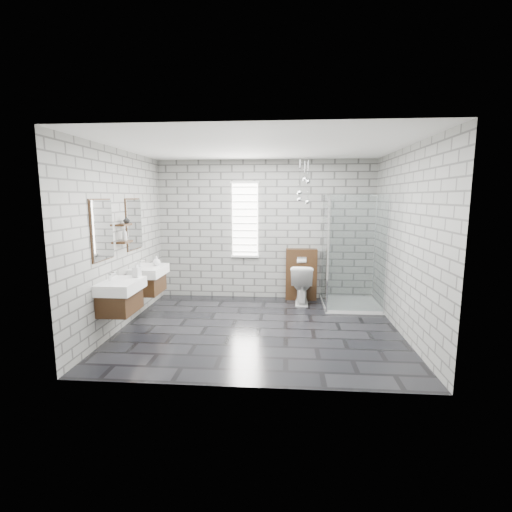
# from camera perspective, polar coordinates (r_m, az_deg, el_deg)

# --- Properties ---
(floor) EXTENTS (4.20, 3.60, 0.02)m
(floor) POSITION_cam_1_polar(r_m,az_deg,el_deg) (5.80, 0.44, -11.11)
(floor) COLOR black
(floor) RESTS_ON ground
(ceiling) EXTENTS (4.20, 3.60, 0.02)m
(ceiling) POSITION_cam_1_polar(r_m,az_deg,el_deg) (5.49, 0.48, 16.59)
(ceiling) COLOR white
(ceiling) RESTS_ON wall_back
(wall_back) EXTENTS (4.20, 0.02, 2.70)m
(wall_back) POSITION_cam_1_polar(r_m,az_deg,el_deg) (7.28, 1.46, 4.01)
(wall_back) COLOR gray
(wall_back) RESTS_ON floor
(wall_front) EXTENTS (4.20, 0.02, 2.70)m
(wall_front) POSITION_cam_1_polar(r_m,az_deg,el_deg) (3.70, -1.51, -0.90)
(wall_front) COLOR gray
(wall_front) RESTS_ON floor
(wall_left) EXTENTS (0.02, 3.60, 2.70)m
(wall_left) POSITION_cam_1_polar(r_m,az_deg,el_deg) (6.01, -20.06, 2.39)
(wall_left) COLOR gray
(wall_left) RESTS_ON floor
(wall_right) EXTENTS (0.02, 3.60, 2.70)m
(wall_right) POSITION_cam_1_polar(r_m,az_deg,el_deg) (5.74, 22.00, 1.99)
(wall_right) COLOR gray
(wall_right) RESTS_ON floor
(vanity_left) EXTENTS (0.47, 0.70, 1.57)m
(vanity_left) POSITION_cam_1_polar(r_m,az_deg,el_deg) (5.47, -20.43, -4.54)
(vanity_left) COLOR #3B2412
(vanity_left) RESTS_ON wall_left
(vanity_right) EXTENTS (0.47, 0.70, 1.57)m
(vanity_right) POSITION_cam_1_polar(r_m,az_deg,el_deg) (6.44, -16.45, -2.37)
(vanity_right) COLOR #3B2412
(vanity_right) RESTS_ON wall_left
(shelf_lower) EXTENTS (0.14, 0.30, 0.03)m
(shelf_lower) POSITION_cam_1_polar(r_m,az_deg,el_deg) (5.93, -19.54, 2.05)
(shelf_lower) COLOR #3B2412
(shelf_lower) RESTS_ON wall_left
(shelf_upper) EXTENTS (0.14, 0.30, 0.03)m
(shelf_upper) POSITION_cam_1_polar(r_m,az_deg,el_deg) (5.91, -19.67, 4.55)
(shelf_upper) COLOR #3B2412
(shelf_upper) RESTS_ON wall_left
(window) EXTENTS (0.56, 0.05, 1.48)m
(window) POSITION_cam_1_polar(r_m,az_deg,el_deg) (7.27, -1.71, 5.58)
(window) COLOR white
(window) RESTS_ON wall_back
(cistern_panel) EXTENTS (0.60, 0.20, 1.00)m
(cistern_panel) POSITION_cam_1_polar(r_m,az_deg,el_deg) (7.29, 6.96, -2.80)
(cistern_panel) COLOR #3B2412
(cistern_panel) RESTS_ON floor
(flush_plate) EXTENTS (0.18, 0.01, 0.12)m
(flush_plate) POSITION_cam_1_polar(r_m,az_deg,el_deg) (7.13, 7.04, -0.62)
(flush_plate) COLOR silver
(flush_plate) RESTS_ON cistern_panel
(shower_enclosure) EXTENTS (1.00, 1.00, 2.03)m
(shower_enclosure) POSITION_cam_1_polar(r_m,az_deg,el_deg) (6.87, 13.78, -3.71)
(shower_enclosure) COLOR white
(shower_enclosure) RESTS_ON floor
(pendant_cluster) EXTENTS (0.24, 0.27, 0.84)m
(pendant_cluster) POSITION_cam_1_polar(r_m,az_deg,el_deg) (6.81, 7.34, 9.97)
(pendant_cluster) COLOR silver
(pendant_cluster) RESTS_ON ceiling
(toilet) EXTENTS (0.45, 0.74, 0.74)m
(toilet) POSITION_cam_1_polar(r_m,az_deg,el_deg) (7.08, 7.02, -4.25)
(toilet) COLOR white
(toilet) RESTS_ON floor
(soap_bottle_a) EXTENTS (0.12, 0.12, 0.22)m
(soap_bottle_a) POSITION_cam_1_polar(r_m,az_deg,el_deg) (5.60, -17.89, -2.00)
(soap_bottle_a) COLOR #B2B2B2
(soap_bottle_a) RESTS_ON vanity_left
(soap_bottle_b) EXTENTS (0.15, 0.15, 0.16)m
(soap_bottle_b) POSITION_cam_1_polar(r_m,az_deg,el_deg) (6.44, -15.07, -0.73)
(soap_bottle_b) COLOR #B2B2B2
(soap_bottle_b) RESTS_ON vanity_right
(soap_bottle_c) EXTENTS (0.09, 0.09, 0.19)m
(soap_bottle_c) POSITION_cam_1_polar(r_m,az_deg,el_deg) (5.91, -19.55, 3.12)
(soap_bottle_c) COLOR #B2B2B2
(soap_bottle_c) RESTS_ON shelf_lower
(vase) EXTENTS (0.10, 0.10, 0.10)m
(vase) POSITION_cam_1_polar(r_m,az_deg,el_deg) (5.98, -19.29, 5.26)
(vase) COLOR #B2B2B2
(vase) RESTS_ON shelf_upper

